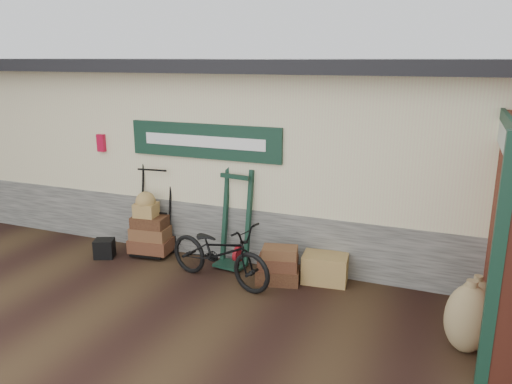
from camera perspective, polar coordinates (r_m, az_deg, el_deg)
ground at (r=7.55m, az=-6.96°, el=-10.26°), size 80.00×80.00×0.00m
station_building at (r=9.45m, az=0.73°, el=5.31°), size 14.40×4.10×3.20m
porter_trolley at (r=8.55m, az=-11.58°, el=-1.54°), size 0.89×0.71×1.64m
green_barrow at (r=7.86m, az=-2.40°, el=-3.05°), size 0.62×0.54×1.55m
suitcase_stack at (r=7.42m, az=2.53°, el=-8.28°), size 0.71×0.53×0.56m
wicker_hamper at (r=7.52m, az=7.90°, el=-8.64°), size 0.69×0.49×0.43m
black_trunk at (r=8.71m, az=-16.93°, el=-6.19°), size 0.39×0.37×0.31m
bicycle at (r=7.34m, az=-4.22°, el=-6.49°), size 1.04×1.90×1.05m
burlap_sack_left at (r=6.69m, az=23.75°, el=-11.76°), size 0.47×0.42×0.68m
burlap_sack_right at (r=6.20m, az=23.07°, el=-13.17°), size 0.55×0.48×0.82m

